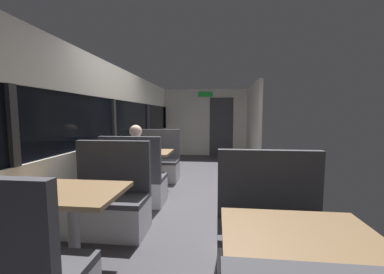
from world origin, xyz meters
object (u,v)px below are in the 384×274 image
object	(u,v)px
dining_table_mid_window	(147,157)
dining_table_front_aisle	(301,251)
bench_front_aisle_facing_entry	(271,239)
bench_mid_window_facing_entry	(157,165)
bench_mid_window_facing_end	(134,184)
bench_near_window_facing_entry	(109,205)
seated_passenger	(136,170)
dining_table_near_window	(72,201)

from	to	relation	value
dining_table_mid_window	dining_table_front_aisle	bearing A→B (deg)	-58.32
bench_front_aisle_facing_entry	bench_mid_window_facing_entry	bearing A→B (deg)	121.68
bench_mid_window_facing_end	dining_table_front_aisle	distance (m)	2.85
bench_near_window_facing_entry	bench_mid_window_facing_end	world-z (taller)	same
bench_mid_window_facing_end	bench_front_aisle_facing_entry	distance (m)	2.34
dining_table_mid_window	seated_passenger	bearing A→B (deg)	-90.00
bench_near_window_facing_entry	bench_mid_window_facing_end	bearing A→B (deg)	90.00
dining_table_mid_window	bench_mid_window_facing_entry	bearing A→B (deg)	90.00
dining_table_near_window	dining_table_mid_window	bearing A→B (deg)	90.00
bench_near_window_facing_entry	bench_mid_window_facing_entry	xyz separation A→B (m)	(0.00, 2.30, 0.00)
bench_mid_window_facing_end	dining_table_near_window	bearing A→B (deg)	-90.00
dining_table_front_aisle	bench_front_aisle_facing_entry	bearing A→B (deg)	90.00
dining_table_near_window	bench_mid_window_facing_end	bearing A→B (deg)	90.00
dining_table_mid_window	seated_passenger	xyz separation A→B (m)	(0.00, -0.63, -0.10)
bench_mid_window_facing_end	bench_near_window_facing_entry	bearing A→B (deg)	-90.00
dining_table_near_window	bench_near_window_facing_entry	distance (m)	0.77
dining_table_mid_window	bench_mid_window_facing_entry	world-z (taller)	bench_mid_window_facing_entry
dining_table_mid_window	bench_front_aisle_facing_entry	size ratio (longest dim) A/B	0.82
bench_near_window_facing_entry	bench_mid_window_facing_entry	bearing A→B (deg)	90.00
dining_table_front_aisle	bench_front_aisle_facing_entry	xyz separation A→B (m)	(0.00, 0.70, -0.31)
seated_passenger	dining_table_front_aisle	bearing A→B (deg)	-51.79
dining_table_front_aisle	bench_front_aisle_facing_entry	world-z (taller)	bench_front_aisle_facing_entry
bench_mid_window_facing_end	seated_passenger	world-z (taller)	seated_passenger
bench_mid_window_facing_end	dining_table_front_aisle	bearing A→B (deg)	-50.88
dining_table_mid_window	bench_front_aisle_facing_entry	distance (m)	2.85
seated_passenger	bench_near_window_facing_entry	bearing A→B (deg)	-90.00
dining_table_near_window	bench_near_window_facing_entry	world-z (taller)	bench_near_window_facing_entry
bench_front_aisle_facing_entry	seated_passenger	size ratio (longest dim) A/B	0.87
dining_table_mid_window	bench_mid_window_facing_end	size ratio (longest dim) A/B	0.82
dining_table_near_window	bench_front_aisle_facing_entry	world-z (taller)	bench_front_aisle_facing_entry
dining_table_mid_window	bench_mid_window_facing_end	bearing A→B (deg)	-90.00
bench_mid_window_facing_end	bench_mid_window_facing_entry	xyz separation A→B (m)	(0.00, 1.40, 0.00)
bench_mid_window_facing_entry	bench_front_aisle_facing_entry	distance (m)	3.41
bench_mid_window_facing_entry	seated_passenger	distance (m)	1.34
bench_mid_window_facing_end	bench_mid_window_facing_entry	size ratio (longest dim) A/B	1.00
dining_table_near_window	bench_mid_window_facing_end	distance (m)	1.63
dining_table_mid_window	dining_table_front_aisle	xyz separation A→B (m)	(1.79, -2.90, 0.00)
bench_mid_window_facing_entry	dining_table_front_aisle	world-z (taller)	bench_mid_window_facing_entry
seated_passenger	bench_front_aisle_facing_entry	bearing A→B (deg)	-41.33
seated_passenger	dining_table_near_window	bearing A→B (deg)	-90.00
seated_passenger	dining_table_mid_window	bearing A→B (deg)	90.00
dining_table_mid_window	seated_passenger	world-z (taller)	seated_passenger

